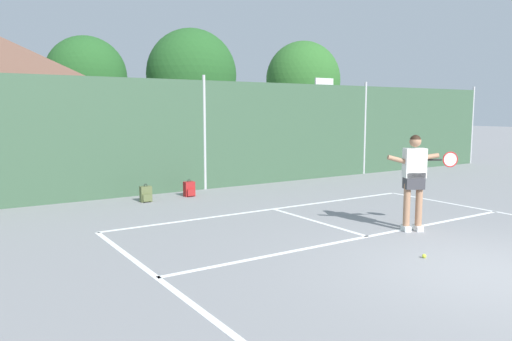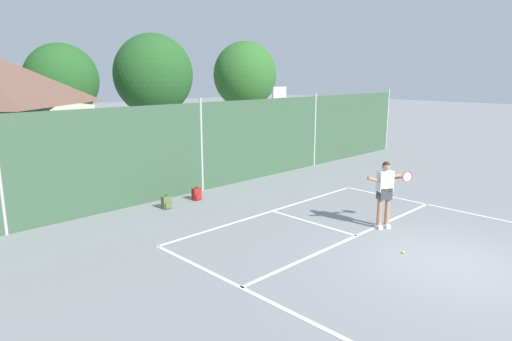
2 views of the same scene
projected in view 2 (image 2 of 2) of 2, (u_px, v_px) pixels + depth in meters
ground_plane at (452, 264)px, 9.88m from camera, size 120.00×120.00×0.00m
court_markings at (424, 256)px, 10.33m from camera, size 8.30×11.10×0.01m
chainlink_fence at (201, 147)px, 15.81m from camera, size 26.09×0.09×3.32m
basketball_hoop at (279, 113)px, 21.35m from camera, size 0.90×0.67×3.55m
treeline_backdrop at (72, 77)px, 22.48m from camera, size 28.07×4.50×6.56m
tennis_player at (385, 189)px, 11.99m from camera, size 1.33×0.65×1.85m
tennis_ball at (403, 252)px, 10.45m from camera, size 0.07×0.07×0.07m
backpack_olive at (167, 203)px, 13.92m from camera, size 0.29×0.25×0.46m
backpack_red at (197, 194)px, 14.88m from camera, size 0.28×0.24×0.46m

